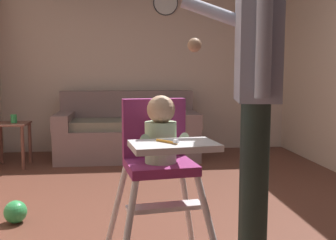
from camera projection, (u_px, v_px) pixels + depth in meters
ground at (173, 239)px, 2.72m from camera, size 5.61×7.57×0.10m
wall_far at (147, 58)px, 5.54m from camera, size 4.81×0.06×2.63m
couch at (128, 132)px, 5.11m from camera, size 1.79×0.86×0.86m
high_chair at (160, 149)px, 2.12m from camera, size 0.68×0.79×0.99m
adult_standing at (255, 94)px, 2.04m from camera, size 0.51×0.57×1.74m
toy_ball at (15, 212)px, 2.88m from camera, size 0.17×0.17×0.17m
side_table at (11, 135)px, 4.58m from camera, size 0.40×0.40×0.52m
sippy_cup at (14, 119)px, 4.56m from camera, size 0.07×0.07×0.10m
wall_clock at (166, 3)px, 5.44m from camera, size 0.34×0.04×0.34m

